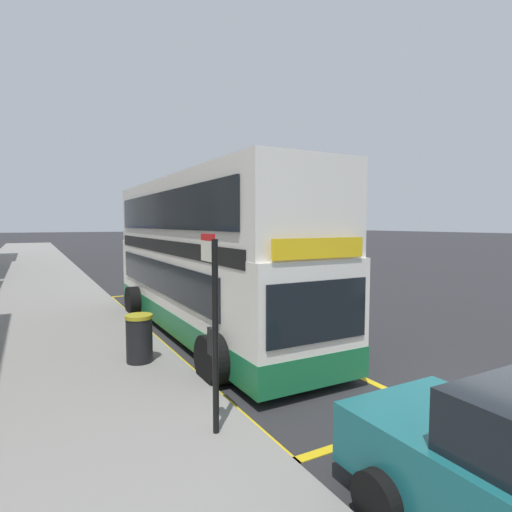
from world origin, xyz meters
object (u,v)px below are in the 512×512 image
object	(u,v)px
double_decker_bus	(203,261)
bus_stop_sign	(213,318)
litter_bin	(139,338)
parked_car_silver_ahead	(145,244)

from	to	relation	value
double_decker_bus	bus_stop_sign	xyz separation A→B (m)	(-2.15, -5.86, -0.26)
double_decker_bus	litter_bin	distance (m)	3.61
parked_car_silver_ahead	litter_bin	size ratio (longest dim) A/B	4.04
double_decker_bus	bus_stop_sign	world-z (taller)	double_decker_bus
double_decker_bus	bus_stop_sign	bearing A→B (deg)	-110.18
bus_stop_sign	parked_car_silver_ahead	size ratio (longest dim) A/B	0.68
double_decker_bus	bus_stop_sign	size ratio (longest dim) A/B	3.85
double_decker_bus	parked_car_silver_ahead	size ratio (longest dim) A/B	2.62
bus_stop_sign	litter_bin	size ratio (longest dim) A/B	2.75
parked_car_silver_ahead	litter_bin	xyz separation A→B (m)	(-9.66, -38.97, -0.14)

